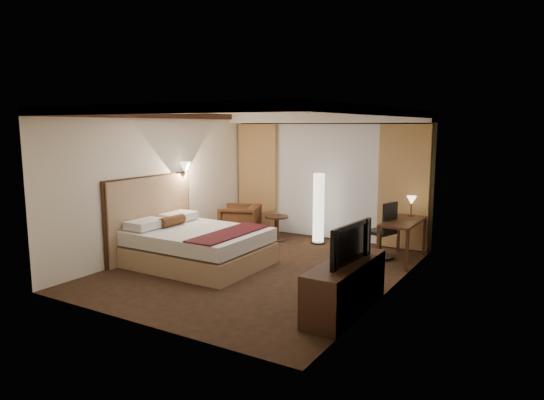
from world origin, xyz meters
The scene contains 21 objects.
floor centered at (0.00, 0.00, 0.00)m, with size 4.50×5.50×0.01m, color black.
ceiling centered at (0.00, 0.00, 2.70)m, with size 4.50×5.50×0.01m, color white.
back_wall centered at (0.00, 2.75, 1.35)m, with size 4.50×0.02×2.70m, color white.
left_wall centered at (-2.25, 0.00, 1.35)m, with size 0.02×5.50×2.70m, color white.
right_wall centered at (2.25, 0.00, 1.35)m, with size 0.02×5.50×2.70m, color white.
crown_molding centered at (0.00, 0.00, 2.64)m, with size 4.50×5.50×0.12m, color black, non-canonical shape.
soffit centered at (0.00, 2.50, 2.60)m, with size 4.50×0.50×0.20m, color white.
curtain_sheer centered at (0.00, 2.67, 1.25)m, with size 2.48×0.04×2.45m, color silver.
curtain_left_drape centered at (-1.70, 2.61, 1.25)m, with size 1.00×0.14×2.45m, color tan.
curtain_right_drape centered at (1.70, 2.61, 1.25)m, with size 1.00×0.14×2.45m, color tan.
wall_sconce centered at (-2.09, 0.53, 1.62)m, with size 0.24×0.24×0.24m, color white, non-canonical shape.
bed centered at (-1.07, -0.35, 0.33)m, with size 2.25×1.76×0.66m, color white, non-canonical shape.
headboard centered at (-2.20, -0.35, 0.75)m, with size 0.12×2.06×1.50m, color tan, non-canonical shape.
armchair centered at (-1.58, 1.68, 0.41)m, with size 0.80×0.75×0.82m, color #451F14.
side_table centered at (-0.79, 1.92, 0.27)m, with size 0.49×0.49×0.54m, color black, non-canonical shape.
floor_lamp centered at (0.06, 2.18, 0.74)m, with size 0.31×0.31×1.48m, color white, non-canonical shape.
desk centered at (1.95, 1.77, 0.38)m, with size 0.55×1.30×0.75m, color black, non-canonical shape.
desk_lamp centered at (1.95, 2.27, 0.92)m, with size 0.18×0.18×0.34m, color #FFD899, non-canonical shape.
office_chair centered at (1.54, 1.72, 0.54)m, with size 0.52×0.52×1.08m, color black, non-canonical shape.
dresser centered at (2.00, -1.05, 0.34)m, with size 0.50×1.75×0.68m, color black, non-canonical shape.
television centered at (1.97, -1.05, 0.98)m, with size 1.05×0.60×0.14m, color black.
Camera 1 is at (4.33, -6.82, 2.45)m, focal length 32.00 mm.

